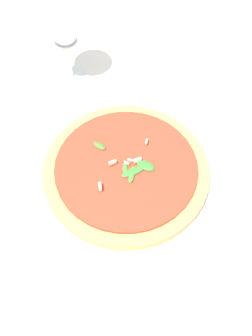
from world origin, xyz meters
The scene contains 3 objects.
ground_plane centered at (0.00, 0.00, 0.00)m, with size 6.00×6.00×0.00m, color silver.
pizza_arugula_main centered at (-0.04, 0.01, 0.02)m, with size 0.32×0.32×0.05m.
wine_glass centered at (-0.30, 0.13, 0.10)m, with size 0.09×0.09×0.14m.
Camera 1 is at (0.21, -0.29, 0.62)m, focal length 42.00 mm.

